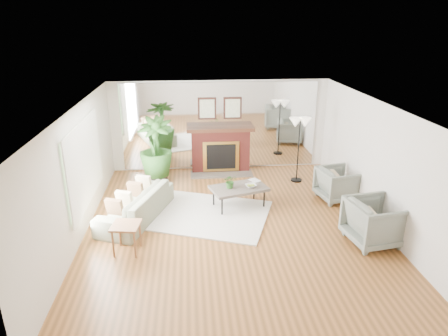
{
  "coord_description": "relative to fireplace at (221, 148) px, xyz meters",
  "views": [
    {
      "loc": [
        -0.84,
        -7.3,
        4.06
      ],
      "look_at": [
        -0.14,
        0.6,
        1.07
      ],
      "focal_mm": 32.0,
      "sensor_mm": 36.0,
      "label": 1
    }
  ],
  "objects": [
    {
      "name": "mirror_panel",
      "position": [
        0.0,
        0.21,
        0.59
      ],
      "size": [
        5.4,
        0.04,
        2.4
      ],
      "primitive_type": "cube",
      "color": "silver",
      "rests_on": "wall_back"
    },
    {
      "name": "armchair_back",
      "position": [
        2.6,
        -2.16,
        -0.27
      ],
      "size": [
        1.0,
        0.98,
        0.78
      ],
      "primitive_type": "imported",
      "rotation": [
        0.0,
        0.0,
        1.76
      ],
      "color": "gray",
      "rests_on": "ground"
    },
    {
      "name": "area_rug",
      "position": [
        -0.62,
        -2.68,
        -0.64
      ],
      "size": [
        3.32,
        2.84,
        0.03
      ],
      "primitive_type": "cube",
      "rotation": [
        0.0,
        0.0,
        -0.35
      ],
      "color": "silver",
      "rests_on": "ground"
    },
    {
      "name": "armchair_front",
      "position": [
        2.6,
        -4.12,
        -0.22
      ],
      "size": [
        1.09,
        1.07,
        0.87
      ],
      "primitive_type": "imported",
      "rotation": [
        0.0,
        0.0,
        1.73
      ],
      "color": "gray",
      "rests_on": "ground"
    },
    {
      "name": "sofa",
      "position": [
        -2.03,
        -2.72,
        -0.34
      ],
      "size": [
        1.55,
        2.32,
        0.63
      ],
      "primitive_type": "imported",
      "rotation": [
        0.0,
        0.0,
        -1.93
      ],
      "color": "gray",
      "rests_on": "ground"
    },
    {
      "name": "potted_ficus",
      "position": [
        -1.71,
        -0.86,
        0.3
      ],
      "size": [
        1.01,
        1.01,
        1.79
      ],
      "color": "black",
      "rests_on": "ground"
    },
    {
      "name": "wall_right",
      "position": [
        2.99,
        -3.26,
        0.59
      ],
      "size": [
        0.02,
        7.0,
        2.5
      ],
      "primitive_type": "cube",
      "color": "silver",
      "rests_on": "ground"
    },
    {
      "name": "window_panel",
      "position": [
        -2.96,
        -2.86,
        0.69
      ],
      "size": [
        0.04,
        2.4,
        1.5
      ],
      "primitive_type": "cube",
      "color": "#B2E09E",
      "rests_on": "wall_left"
    },
    {
      "name": "side_table",
      "position": [
        -2.05,
        -4.04,
        -0.19
      ],
      "size": [
        0.55,
        0.55,
        0.56
      ],
      "rotation": [
        0.0,
        0.0,
        -0.13
      ],
      "color": "brown",
      "rests_on": "ground"
    },
    {
      "name": "fireplace",
      "position": [
        0.0,
        0.0,
        0.0
      ],
      "size": [
        1.85,
        0.83,
        2.05
      ],
      "color": "maroon",
      "rests_on": "ground"
    },
    {
      "name": "ground",
      "position": [
        0.0,
        -3.26,
        -0.66
      ],
      "size": [
        7.0,
        7.0,
        0.0
      ],
      "primitive_type": "plane",
      "color": "brown",
      "rests_on": "ground"
    },
    {
      "name": "floor_lamp",
      "position": [
        1.95,
        -0.95,
        0.8
      ],
      "size": [
        0.56,
        0.31,
        1.71
      ],
      "color": "black",
      "rests_on": "ground"
    },
    {
      "name": "fruit_bowl",
      "position": [
        0.49,
        -2.4,
        -0.14
      ],
      "size": [
        0.3,
        0.3,
        0.06
      ],
      "primitive_type": "imported",
      "rotation": [
        0.0,
        0.0,
        0.27
      ],
      "color": "brown",
      "rests_on": "coffee_table"
    },
    {
      "name": "tabletop_plant",
      "position": [
        0.02,
        -2.4,
        -0.01
      ],
      "size": [
        0.31,
        0.27,
        0.32
      ],
      "primitive_type": "imported",
      "rotation": [
        0.0,
        0.0,
        -0.09
      ],
      "color": "#2C561F",
      "rests_on": "coffee_table"
    },
    {
      "name": "wall_back",
      "position": [
        0.0,
        0.23,
        0.59
      ],
      "size": [
        6.0,
        0.02,
        2.5
      ],
      "primitive_type": "cube",
      "color": "silver",
      "rests_on": "ground"
    },
    {
      "name": "wall_left",
      "position": [
        -2.99,
        -3.26,
        0.59
      ],
      "size": [
        0.02,
        7.0,
        2.5
      ],
      "primitive_type": "cube",
      "color": "silver",
      "rests_on": "ground"
    },
    {
      "name": "book",
      "position": [
        0.55,
        -2.08,
        -0.16
      ],
      "size": [
        0.29,
        0.32,
        0.02
      ],
      "primitive_type": "imported",
      "rotation": [
        0.0,
        0.0,
        0.48
      ],
      "color": "brown",
      "rests_on": "coffee_table"
    },
    {
      "name": "coffee_table",
      "position": [
        0.22,
        -2.37,
        -0.21
      ],
      "size": [
        1.39,
        1.05,
        0.49
      ],
      "rotation": [
        0.0,
        0.0,
        0.3
      ],
      "color": "#5B5048",
      "rests_on": "ground"
    }
  ]
}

